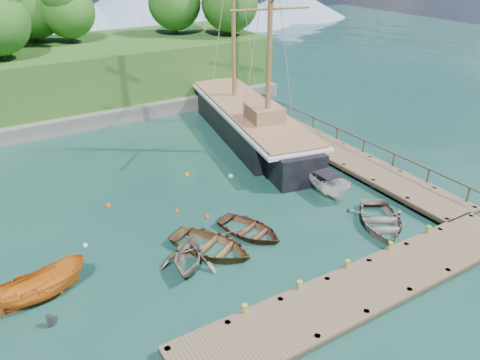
% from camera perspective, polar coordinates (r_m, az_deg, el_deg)
% --- Properties ---
extents(ground, '(160.00, 160.00, 0.00)m').
position_cam_1_polar(ground, '(26.65, 2.09, -7.31)').
color(ground, '#11332A').
rests_on(ground, ground).
extents(dock_near, '(20.00, 3.20, 1.10)m').
position_cam_1_polar(dock_near, '(23.57, 15.26, -12.40)').
color(dock_near, brown).
rests_on(dock_near, ground).
extents(dock_east, '(3.20, 24.00, 1.10)m').
position_cam_1_polar(dock_east, '(37.63, 10.95, 3.74)').
color(dock_east, brown).
rests_on(dock_east, ground).
extents(bollard_0, '(0.26, 0.26, 0.45)m').
position_cam_1_polar(bollard_0, '(21.63, 0.58, -17.01)').
color(bollard_0, olive).
rests_on(bollard_0, ground).
extents(bollard_1, '(0.26, 0.26, 0.45)m').
position_cam_1_polar(bollard_1, '(22.95, 7.15, -14.17)').
color(bollard_1, olive).
rests_on(bollard_1, ground).
extents(bollard_2, '(0.26, 0.26, 0.45)m').
position_cam_1_polar(bollard_2, '(24.56, 12.80, -11.52)').
color(bollard_2, olive).
rests_on(bollard_2, ground).
extents(bollard_3, '(0.26, 0.26, 0.45)m').
position_cam_1_polar(bollard_3, '(26.41, 17.61, -9.13)').
color(bollard_3, olive).
rests_on(bollard_3, ground).
extents(bollard_4, '(0.26, 0.26, 0.45)m').
position_cam_1_polar(bollard_4, '(28.47, 21.71, -7.01)').
color(bollard_4, olive).
rests_on(bollard_4, ground).
extents(rowboat_0, '(5.41, 5.95, 1.01)m').
position_cam_1_polar(rowboat_0, '(25.75, -3.52, -8.73)').
color(rowboat_0, brown).
rests_on(rowboat_0, ground).
extents(rowboat_1, '(4.48, 4.63, 1.86)m').
position_cam_1_polar(rowboat_1, '(24.78, -6.28, -10.50)').
color(rowboat_1, '#6D6459').
rests_on(rowboat_1, ground).
extents(rowboat_2, '(4.24, 4.94, 0.86)m').
position_cam_1_polar(rowboat_2, '(27.09, 1.18, -6.66)').
color(rowboat_2, '#53301F').
rests_on(rowboat_2, ground).
extents(rowboat_3, '(5.59, 5.97, 1.01)m').
position_cam_1_polar(rowboat_3, '(29.03, 16.68, -5.42)').
color(rowboat_3, '#6E6459').
rests_on(rowboat_3, ground).
extents(motorboat_orange, '(4.55, 2.21, 1.69)m').
position_cam_1_polar(motorboat_orange, '(24.59, -22.76, -13.21)').
color(motorboat_orange, '#CD6918').
rests_on(motorboat_orange, ground).
extents(cabin_boat_white, '(2.06, 4.52, 1.69)m').
position_cam_1_polar(cabin_boat_white, '(31.87, 10.48, -1.57)').
color(cabin_boat_white, silver).
rests_on(cabin_boat_white, ground).
extents(schooner, '(8.61, 26.92, 19.81)m').
position_cam_1_polar(schooner, '(40.22, 1.13, 6.81)').
color(schooner, black).
rests_on(schooner, ground).
extents(mooring_buoy_0, '(0.29, 0.29, 0.29)m').
position_cam_1_polar(mooring_buoy_0, '(27.54, -18.32, -7.61)').
color(mooring_buoy_0, silver).
rests_on(mooring_buoy_0, ground).
extents(mooring_buoy_1, '(0.28, 0.28, 0.28)m').
position_cam_1_polar(mooring_buoy_1, '(29.57, -7.72, -3.77)').
color(mooring_buoy_1, '#E83100').
rests_on(mooring_buoy_1, ground).
extents(mooring_buoy_2, '(0.31, 0.31, 0.31)m').
position_cam_1_polar(mooring_buoy_2, '(28.72, -4.00, -4.58)').
color(mooring_buoy_2, '#E53200').
rests_on(mooring_buoy_2, ground).
extents(mooring_buoy_3, '(0.36, 0.36, 0.36)m').
position_cam_1_polar(mooring_buoy_3, '(33.54, -1.12, 0.44)').
color(mooring_buoy_3, silver).
rests_on(mooring_buoy_3, ground).
extents(mooring_buoy_4, '(0.31, 0.31, 0.31)m').
position_cam_1_polar(mooring_buoy_4, '(31.01, -15.77, -3.06)').
color(mooring_buoy_4, '#DC4200').
rests_on(mooring_buoy_4, ground).
extents(mooring_buoy_5, '(0.36, 0.36, 0.36)m').
position_cam_1_polar(mooring_buoy_5, '(34.00, -6.50, 0.65)').
color(mooring_buoy_5, '#FA6901').
rests_on(mooring_buoy_5, ground).
extents(distant_ridge, '(117.00, 40.00, 10.00)m').
position_cam_1_polar(distant_ridge, '(90.42, -21.80, 18.55)').
color(distant_ridge, '#728CA5').
rests_on(distant_ridge, ground).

